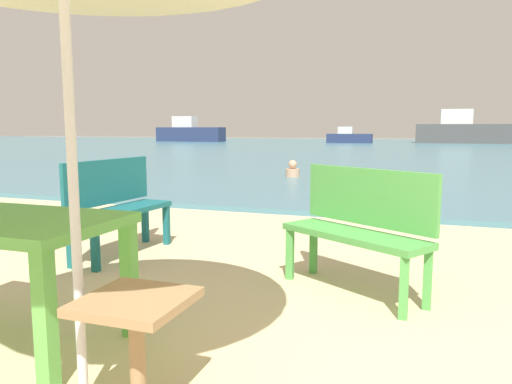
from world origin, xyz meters
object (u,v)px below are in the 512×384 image
(bench_green_left, at_px, (359,222))
(boat_ferry, at_px, (190,132))
(swimmer_person, at_px, (293,170))
(boat_sailboat, at_px, (463,131))
(boat_barge, at_px, (349,137))
(side_table_wood, at_px, (137,338))
(bench_teal_center, at_px, (116,201))

(bench_green_left, bearing_deg, boat_ferry, 119.04)
(bench_green_left, xyz_separation_m, swimmer_person, (-2.59, 7.64, -0.30))
(boat_sailboat, height_order, boat_barge, boat_sailboat)
(side_table_wood, xyz_separation_m, boat_ferry, (-19.12, 37.66, 0.54))
(side_table_wood, height_order, boat_ferry, boat_ferry)
(boat_sailboat, bearing_deg, boat_ferry, -173.76)
(swimmer_person, bearing_deg, boat_ferry, 121.56)
(boat_sailboat, bearing_deg, bench_green_left, -94.80)
(swimmer_person, relative_size, boat_ferry, 0.07)
(side_table_wood, distance_m, boat_sailboat, 40.37)
(side_table_wood, height_order, boat_sailboat, boat_sailboat)
(swimmer_person, relative_size, boat_barge, 0.11)
(bench_teal_center, xyz_separation_m, boat_barge, (-3.09, 35.58, 0.01))
(bench_teal_center, bearing_deg, side_table_wood, -52.87)
(boat_ferry, bearing_deg, boat_barge, 0.80)
(bench_teal_center, distance_m, swimmer_person, 7.35)
(bench_green_left, height_order, boat_barge, boat_barge)
(side_table_wood, bearing_deg, bench_green_left, 70.76)
(boat_ferry, xyz_separation_m, boat_sailboat, (23.02, 2.52, 0.15))
(swimmer_person, distance_m, boat_sailboat, 31.11)
(bench_teal_center, relative_size, bench_green_left, 1.01)
(boat_ferry, height_order, boat_barge, boat_ferry)
(boat_sailboat, bearing_deg, boat_barge, -165.10)
(bench_teal_center, height_order, bench_green_left, same)
(bench_green_left, distance_m, boat_sailboat, 38.34)
(side_table_wood, height_order, bench_green_left, bench_green_left)
(bench_teal_center, xyz_separation_m, boat_ferry, (-17.40, 35.38, 0.35))
(boat_sailboat, bearing_deg, swimmer_person, -100.74)
(bench_green_left, xyz_separation_m, boat_ferry, (-19.81, 35.68, 0.35))
(boat_barge, bearing_deg, side_table_wood, -82.75)
(side_table_wood, distance_m, bench_green_left, 2.10)
(boat_ferry, bearing_deg, side_table_wood, -63.08)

